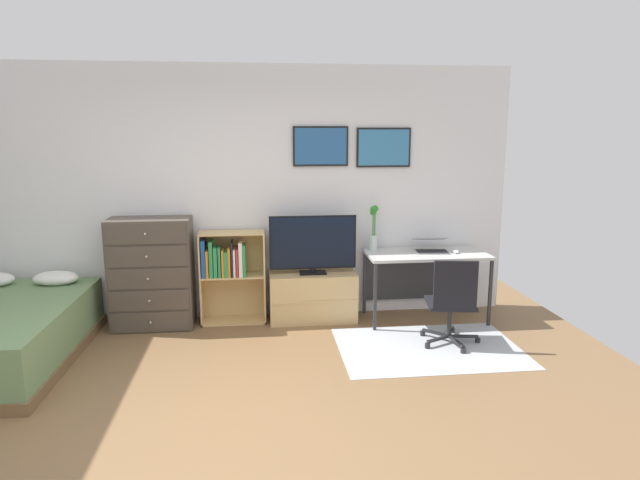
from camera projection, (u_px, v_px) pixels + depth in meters
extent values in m
plane|color=brown|center=(217.00, 429.00, 3.84)|extent=(7.20, 7.20, 0.00)
cube|color=white|center=(228.00, 194.00, 5.95)|extent=(6.12, 0.06, 2.70)
cube|color=black|center=(321.00, 146.00, 5.91)|extent=(0.59, 0.02, 0.42)
cube|color=#285B93|center=(321.00, 146.00, 5.90)|extent=(0.55, 0.01, 0.38)
cube|color=black|center=(384.00, 147.00, 5.99)|extent=(0.59, 0.02, 0.42)
cube|color=teal|center=(384.00, 148.00, 5.98)|extent=(0.55, 0.01, 0.38)
cube|color=#B2B7BC|center=(429.00, 348.00, 5.26)|extent=(1.70, 1.20, 0.01)
ellipsoid|color=white|center=(56.00, 278.00, 5.58)|extent=(0.44, 0.29, 0.14)
cube|color=#4C4238|center=(152.00, 273.00, 5.75)|extent=(0.82, 0.42, 1.15)
cube|color=#493F35|center=(151.00, 322.00, 5.63)|extent=(0.78, 0.01, 0.21)
sphere|color=#A59E8C|center=(150.00, 323.00, 5.61)|extent=(0.03, 0.03, 0.03)
cube|color=#493F35|center=(149.00, 301.00, 5.58)|extent=(0.78, 0.01, 0.21)
sphere|color=#A59E8C|center=(149.00, 301.00, 5.57)|extent=(0.03, 0.03, 0.03)
cube|color=#493F35|center=(148.00, 279.00, 5.54)|extent=(0.78, 0.01, 0.21)
sphere|color=#A59E8C|center=(148.00, 279.00, 5.52)|extent=(0.03, 0.03, 0.03)
cube|color=#493F35|center=(147.00, 256.00, 5.49)|extent=(0.78, 0.01, 0.21)
sphere|color=#A59E8C|center=(146.00, 257.00, 5.48)|extent=(0.03, 0.03, 0.03)
cube|color=#493F35|center=(145.00, 234.00, 5.45)|extent=(0.78, 0.01, 0.21)
sphere|color=#A59E8C|center=(145.00, 234.00, 5.43)|extent=(0.03, 0.03, 0.03)
cube|color=tan|center=(201.00, 278.00, 5.88)|extent=(0.02, 0.30, 0.98)
cube|color=tan|center=(264.00, 276.00, 5.95)|extent=(0.02, 0.30, 0.98)
cube|color=tan|center=(234.00, 320.00, 6.01)|extent=(0.68, 0.30, 0.02)
cube|color=tan|center=(233.00, 275.00, 5.91)|extent=(0.65, 0.30, 0.02)
cube|color=tan|center=(232.00, 233.00, 5.82)|extent=(0.65, 0.30, 0.02)
cube|color=tan|center=(234.00, 274.00, 6.06)|extent=(0.68, 0.01, 0.98)
cube|color=#1E519E|center=(204.00, 258.00, 5.80)|extent=(0.04, 0.20, 0.39)
cube|color=orange|center=(208.00, 263.00, 5.83)|extent=(0.03, 0.23, 0.28)
cube|color=#2D8C4C|center=(211.00, 258.00, 5.82)|extent=(0.04, 0.22, 0.38)
cube|color=#2D8C4C|center=(216.00, 261.00, 5.81)|extent=(0.04, 0.19, 0.32)
cube|color=#2D8C4C|center=(220.00, 262.00, 5.81)|extent=(0.03, 0.18, 0.32)
cube|color=orange|center=(223.00, 262.00, 5.83)|extent=(0.02, 0.20, 0.29)
cube|color=#2D8C4C|center=(226.00, 263.00, 5.85)|extent=(0.04, 0.24, 0.27)
cube|color=orange|center=(229.00, 261.00, 5.85)|extent=(0.03, 0.22, 0.30)
cube|color=black|center=(232.00, 258.00, 5.85)|extent=(0.02, 0.23, 0.37)
cube|color=white|center=(235.00, 262.00, 5.84)|extent=(0.02, 0.18, 0.29)
cube|color=red|center=(237.00, 261.00, 5.86)|extent=(0.02, 0.24, 0.29)
cube|color=white|center=(241.00, 259.00, 5.83)|extent=(0.04, 0.17, 0.36)
cube|color=#2D8C4C|center=(244.00, 260.00, 5.85)|extent=(0.03, 0.21, 0.33)
cube|color=tan|center=(313.00, 297.00, 6.00)|extent=(0.93, 0.40, 0.52)
cube|color=tan|center=(315.00, 302.00, 5.81)|extent=(0.93, 0.01, 0.02)
cube|color=black|center=(313.00, 273.00, 5.93)|extent=(0.28, 0.16, 0.02)
cube|color=black|center=(313.00, 269.00, 5.93)|extent=(0.06, 0.04, 0.05)
cube|color=black|center=(313.00, 242.00, 5.87)|extent=(0.92, 0.02, 0.57)
cube|color=black|center=(313.00, 243.00, 5.86)|extent=(0.89, 0.01, 0.54)
cube|color=silver|center=(426.00, 254.00, 5.94)|extent=(1.28, 0.62, 0.03)
cube|color=#2D2D30|center=(375.00, 297.00, 5.67)|extent=(0.03, 0.03, 0.71)
cube|color=#2D2D30|center=(490.00, 293.00, 5.80)|extent=(0.03, 0.03, 0.71)
cube|color=#2D2D30|center=(365.00, 282.00, 6.22)|extent=(0.03, 0.03, 0.71)
cube|color=#2D2D30|center=(470.00, 279.00, 6.35)|extent=(0.03, 0.03, 0.71)
cube|color=#2D2D30|center=(417.00, 277.00, 6.30)|extent=(1.22, 0.02, 0.50)
cylinder|color=#232326|center=(478.00, 340.00, 5.39)|extent=(0.05, 0.05, 0.05)
cube|color=#232326|center=(463.00, 336.00, 5.39)|extent=(0.28, 0.07, 0.02)
cylinder|color=#232326|center=(452.00, 330.00, 5.66)|extent=(0.05, 0.05, 0.05)
cube|color=#232326|center=(451.00, 331.00, 5.52)|extent=(0.15, 0.26, 0.02)
cylinder|color=#232326|center=(423.00, 333.00, 5.57)|extent=(0.05, 0.05, 0.05)
cube|color=#232326|center=(435.00, 333.00, 5.48)|extent=(0.22, 0.22, 0.02)
cylinder|color=#232326|center=(427.00, 346.00, 5.25)|extent=(0.05, 0.05, 0.05)
cube|color=#232326|center=(438.00, 339.00, 5.32)|extent=(0.26, 0.15, 0.02)
cylinder|color=#232326|center=(463.00, 351.00, 5.14)|extent=(0.05, 0.05, 0.05)
cube|color=#232326|center=(456.00, 341.00, 5.26)|extent=(0.07, 0.28, 0.02)
cylinder|color=#232326|center=(449.00, 320.00, 5.36)|extent=(0.04, 0.04, 0.30)
cube|color=black|center=(450.00, 303.00, 5.33)|extent=(0.50, 0.50, 0.03)
cube|color=black|center=(455.00, 285.00, 5.09)|extent=(0.40, 0.10, 0.45)
cube|color=#B7B7BC|center=(432.00, 252.00, 5.95)|extent=(0.38, 0.28, 0.01)
cube|color=black|center=(432.00, 251.00, 5.94)|extent=(0.35, 0.25, 0.00)
cube|color=#B7B7BC|center=(430.00, 239.00, 6.07)|extent=(0.37, 0.26, 0.07)
cube|color=#234C5B|center=(430.00, 239.00, 6.06)|extent=(0.35, 0.24, 0.06)
ellipsoid|color=silver|center=(456.00, 252.00, 5.91)|extent=(0.06, 0.10, 0.03)
cylinder|color=silver|center=(373.00, 242.00, 6.08)|extent=(0.09, 0.09, 0.16)
cylinder|color=#3D8438|center=(375.00, 227.00, 6.05)|extent=(0.01, 0.01, 0.40)
sphere|color=#308B2C|center=(375.00, 208.00, 6.01)|extent=(0.07, 0.07, 0.07)
cylinder|color=#3D8438|center=(373.00, 229.00, 6.06)|extent=(0.01, 0.01, 0.36)
sphere|color=#308B2C|center=(373.00, 212.00, 6.02)|extent=(0.07, 0.07, 0.07)
cylinder|color=#3D8438|center=(373.00, 227.00, 6.04)|extent=(0.01, 0.01, 0.40)
sphere|color=#308B2C|center=(373.00, 209.00, 6.00)|extent=(0.07, 0.07, 0.07)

